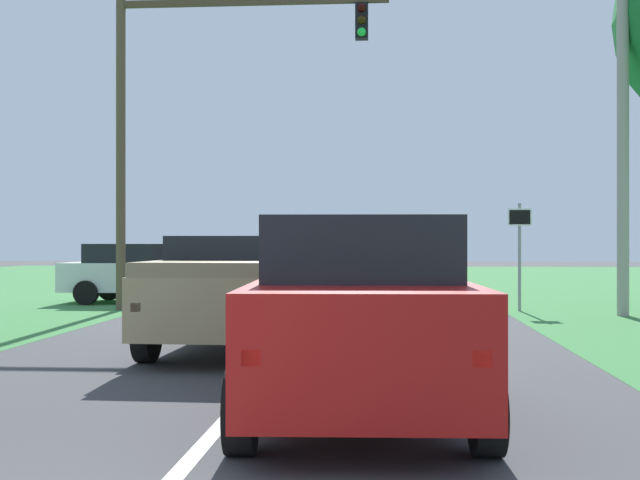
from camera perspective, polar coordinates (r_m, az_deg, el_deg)
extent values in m
plane|color=#424244|center=(13.84, -2.15, -7.40)|extent=(120.00, 120.00, 0.00)
cube|color=#9E1411|center=(8.41, 2.74, -6.16)|extent=(2.23, 4.85, 1.02)
cube|color=black|center=(8.60, 2.71, -0.58)|extent=(1.91, 3.03, 0.61)
cube|color=red|center=(6.10, -4.70, -7.98)|extent=(0.14, 0.07, 0.12)
cube|color=red|center=(6.14, 10.96, -7.93)|extent=(0.14, 0.07, 0.12)
cylinder|color=black|center=(9.97, -3.27, -8.17)|extent=(0.27, 0.73, 0.72)
cylinder|color=black|center=(10.00, 8.43, -8.14)|extent=(0.27, 0.73, 0.72)
cylinder|color=black|center=(7.07, -5.39, -11.51)|extent=(0.27, 0.73, 0.72)
cylinder|color=black|center=(7.12, 11.27, -11.44)|extent=(0.27, 0.73, 0.72)
cube|color=tan|center=(13.84, -5.47, -3.91)|extent=(2.23, 5.59, 0.88)
cube|color=black|center=(13.54, -5.70, -0.94)|extent=(1.88, 2.15, 0.57)
cube|color=#8F7D56|center=(12.14, -7.09, -1.90)|extent=(2.02, 2.16, 0.20)
cube|color=red|center=(11.42, -12.40, -4.50)|extent=(0.14, 0.06, 0.12)
cube|color=red|center=(11.00, -4.01, -4.67)|extent=(0.14, 0.06, 0.12)
cylinder|color=black|center=(15.77, -7.89, -5.04)|extent=(0.27, 0.81, 0.80)
cylinder|color=black|center=(15.40, -0.41, -5.16)|extent=(0.27, 0.81, 0.80)
cylinder|color=black|center=(12.49, -11.72, -6.35)|extent=(0.27, 0.81, 0.80)
cylinder|color=black|center=(12.02, -2.27, -6.59)|extent=(0.27, 0.81, 0.80)
cylinder|color=brown|center=(22.12, -13.41, 6.26)|extent=(0.24, 0.24, 8.42)
cube|color=#4C3D2B|center=(22.04, -4.56, 15.86)|extent=(6.85, 0.16, 0.16)
cube|color=black|center=(21.66, 2.86, 14.64)|extent=(0.32, 0.28, 0.90)
sphere|color=black|center=(21.59, 2.85, 15.51)|extent=(0.22, 0.22, 0.22)
sphere|color=black|center=(21.51, 2.85, 14.74)|extent=(0.22, 0.22, 0.22)
sphere|color=#1ED83F|center=(21.44, 2.85, 13.97)|extent=(0.22, 0.22, 0.22)
cylinder|color=gray|center=(21.70, 13.43, -1.15)|extent=(0.08, 0.08, 2.72)
cube|color=white|center=(21.67, 13.44, 1.52)|extent=(0.60, 0.03, 0.44)
cube|color=black|center=(21.66, 13.45, 1.53)|extent=(0.52, 0.01, 0.36)
cube|color=silver|center=(24.44, -11.67, -2.47)|extent=(4.69, 1.98, 0.82)
cube|color=black|center=(24.49, -12.19, -0.88)|extent=(2.82, 1.72, 0.53)
cube|color=red|center=(23.10, -6.77, -2.50)|extent=(0.06, 0.14, 0.12)
cube|color=red|center=(24.63, -6.01, -2.35)|extent=(0.06, 0.14, 0.12)
cylinder|color=black|center=(24.02, -15.64, -3.48)|extent=(0.68, 0.24, 0.68)
cylinder|color=black|center=(25.81, -14.13, -3.25)|extent=(0.68, 0.24, 0.68)
cylinder|color=black|center=(23.15, -8.93, -3.61)|extent=(0.68, 0.24, 0.68)
cylinder|color=black|center=(25.00, -7.86, -3.35)|extent=(0.68, 0.24, 0.68)
cylinder|color=#9E998E|center=(21.18, 19.93, 7.14)|extent=(0.28, 0.28, 8.85)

